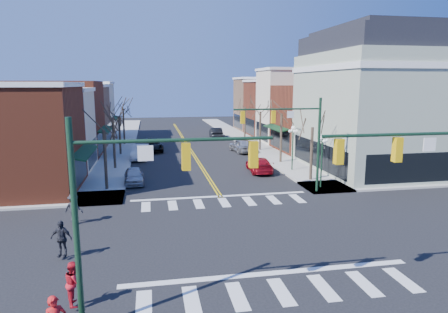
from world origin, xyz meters
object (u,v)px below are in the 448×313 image
car_right_near (259,165)px  lamppost_midblock (293,140)px  victorian_corner (379,100)px  car_left_near (134,176)px  car_right_far (216,133)px  pedestrian_dark_a (61,238)px  pedestrian_dark_b (73,208)px  pedestrian_red_b (74,283)px  car_left_far (152,145)px  car_right_mid (242,145)px  car_left_mid (140,152)px  lamppost_corner (322,152)px

car_right_near → lamppost_midblock: bearing=178.5°
victorian_corner → car_right_near: size_ratio=2.98×
car_left_near → car_right_far: car_right_far is taller
pedestrian_dark_a → pedestrian_dark_b: bearing=109.9°
pedestrian_red_b → car_left_near: bearing=-17.0°
car_left_far → car_right_far: bearing=46.4°
car_left_far → pedestrian_dark_b: size_ratio=3.30×
pedestrian_dark_b → car_left_far: bearing=-81.3°
car_right_mid → car_left_mid: bearing=3.9°
car_right_mid → pedestrian_dark_b: bearing=48.5°
car_left_near → pedestrian_red_b: 18.87m
victorian_corner → pedestrian_dark_a: size_ratio=8.07×
lamppost_corner → car_right_near: lamppost_corner is taller
victorian_corner → car_left_near: size_ratio=3.66×
car_left_mid → victorian_corner: bearing=-17.8°
car_left_near → pedestrian_dark_b: bearing=-111.4°
victorian_corner → car_left_far: bearing=145.5°
car_right_near → car_right_far: 24.85m
car_left_mid → pedestrian_dark_b: (-3.46, -20.39, 0.21)m
lamppost_midblock → pedestrian_dark_b: bearing=-147.2°
victorian_corner → car_left_near: (-22.90, -1.57, -5.99)m
car_left_near → car_left_mid: 11.03m
car_left_near → car_right_near: size_ratio=0.82×
car_right_near → pedestrian_red_b: bearing=62.1°
car_right_mid → car_left_near: bearing=40.1°
pedestrian_dark_a → pedestrian_red_b: bearing=-57.1°
lamppost_midblock → pedestrian_dark_a: lamppost_midblock is taller
car_left_near → pedestrian_dark_a: (-2.83, -14.32, 0.37)m
lamppost_corner → pedestrian_dark_a: lamppost_corner is taller
pedestrian_dark_a → pedestrian_dark_b: pedestrian_dark_a is taller
lamppost_midblock → pedestrian_red_b: 26.43m
pedestrian_dark_b → lamppost_midblock: bearing=-128.0°
car_right_near → car_right_mid: (0.88, 11.06, 0.14)m
car_right_near → pedestrian_dark_a: 21.95m
lamppost_midblock → pedestrian_dark_b: size_ratio=2.54×
car_left_near → car_right_near: bearing=8.7°
car_left_mid → pedestrian_red_b: size_ratio=2.89×
lamppost_midblock → pedestrian_red_b: (-16.09, -20.87, -1.98)m
lamppost_corner → pedestrian_red_b: size_ratio=2.60×
car_left_mid → pedestrian_dark_b: size_ratio=2.82×
car_left_near → car_right_far: 29.50m
victorian_corner → car_right_mid: 16.90m
car_right_mid → pedestrian_red_b: pedestrian_red_b is taller
car_right_mid → pedestrian_dark_b: (-15.48, -22.77, 0.17)m
lamppost_midblock → car_left_near: 14.92m
pedestrian_red_b → pedestrian_dark_b: bearing=-2.6°
pedestrian_dark_a → pedestrian_dark_b: 4.97m
victorian_corner → car_left_far: victorian_corner is taller
victorian_corner → car_right_mid: victorian_corner is taller
lamppost_corner → car_right_near: (-3.14, 6.78, -2.27)m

